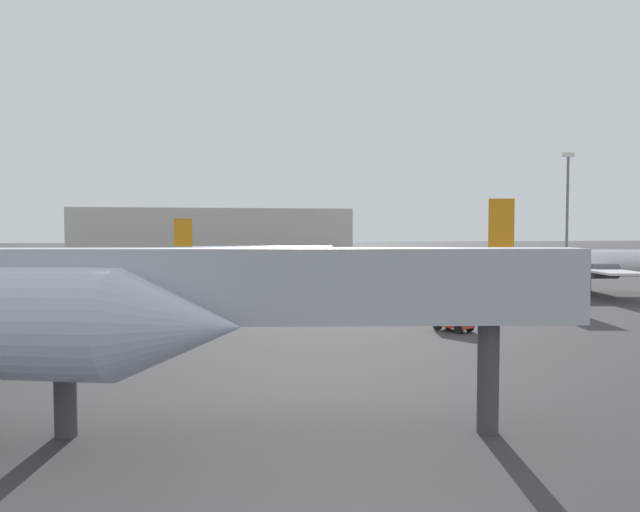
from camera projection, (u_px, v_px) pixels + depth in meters
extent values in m
cone|color=#B2BCCC|center=(179.00, 326.00, 16.83)|extent=(4.48, 4.25, 3.34)
cylinder|color=white|center=(592.00, 263.00, 61.52)|extent=(20.79, 6.78, 2.83)
cone|color=white|center=(478.00, 263.00, 61.74)|extent=(3.60, 3.38, 2.83)
cube|color=white|center=(582.00, 267.00, 61.56)|extent=(7.54, 20.56, 0.20)
cube|color=white|center=(497.00, 260.00, 61.69)|extent=(3.30, 7.22, 0.13)
cube|color=orange|center=(501.00, 224.00, 61.51)|extent=(2.65, 0.76, 5.36)
cylinder|color=#4C4C54|center=(572.00, 266.00, 65.39)|extent=(2.73, 1.95, 1.49)
cylinder|color=#4C4C54|center=(605.00, 271.00, 57.72)|extent=(2.73, 1.95, 1.49)
cube|color=black|center=(575.00, 283.00, 63.30)|extent=(0.49, 0.49, 1.71)
cube|color=black|center=(588.00, 286.00, 59.98)|extent=(0.49, 0.49, 1.71)
cylinder|color=#B2BCCC|center=(256.00, 256.00, 80.92)|extent=(21.21, 3.13, 2.77)
cone|color=#B2BCCC|center=(342.00, 255.00, 83.25)|extent=(3.09, 2.82, 2.77)
cone|color=#B2BCCC|center=(166.00, 257.00, 78.59)|extent=(3.09, 2.82, 2.77)
cube|color=#B2BCCC|center=(249.00, 259.00, 80.73)|extent=(3.61, 22.51, 0.18)
cube|color=#B2BCCC|center=(181.00, 255.00, 78.94)|extent=(1.89, 6.28, 0.12)
cube|color=orange|center=(183.00, 232.00, 78.88)|extent=(2.39, 0.26, 3.75)
cylinder|color=#4C4C54|center=(251.00, 258.00, 85.04)|extent=(2.26, 1.38, 1.34)
cylinder|color=#4C4C54|center=(256.00, 262.00, 76.68)|extent=(2.26, 1.38, 1.34)
cube|color=black|center=(305.00, 271.00, 82.32)|extent=(0.38, 0.38, 1.62)
cube|color=black|center=(248.00, 271.00, 82.27)|extent=(0.38, 0.38, 1.62)
cube|color=black|center=(250.00, 273.00, 79.35)|extent=(0.38, 0.38, 1.62)
cube|color=#B2B7BC|center=(278.00, 286.00, 18.82)|extent=(19.55, 4.53, 2.40)
cylinder|color=#3F3F44|center=(65.00, 380.00, 18.79)|extent=(0.70, 0.70, 3.65)
cylinder|color=#3F3F44|center=(488.00, 377.00, 19.13)|extent=(0.70, 0.70, 3.65)
cube|color=red|center=(453.00, 319.00, 38.39)|extent=(2.36, 2.73, 1.00)
cylinder|color=black|center=(437.00, 326.00, 38.65)|extent=(0.48, 0.62, 0.60)
cylinder|color=black|center=(448.00, 324.00, 39.43)|extent=(0.48, 0.62, 0.60)
cylinder|color=black|center=(459.00, 329.00, 37.40)|extent=(0.48, 0.62, 0.60)
cylinder|color=black|center=(469.00, 327.00, 38.17)|extent=(0.48, 0.62, 0.60)
cylinder|color=slate|center=(567.00, 211.00, 112.57)|extent=(0.50, 0.50, 20.56)
cube|color=#F2EACC|center=(568.00, 155.00, 112.09)|extent=(2.40, 0.50, 0.80)
cube|color=beige|center=(215.00, 233.00, 145.25)|extent=(63.97, 26.38, 11.55)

